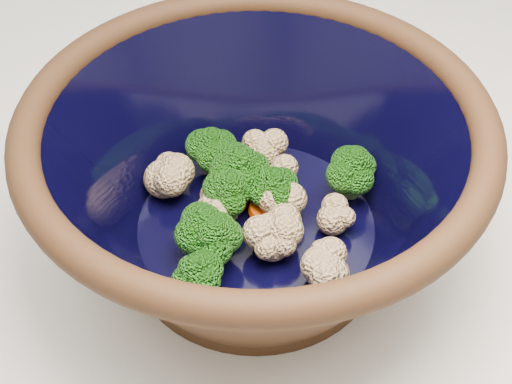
{
  "coord_description": "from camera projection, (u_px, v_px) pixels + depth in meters",
  "views": [
    {
      "loc": [
        -0.2,
        -0.38,
        1.37
      ],
      "look_at": [
        0.0,
        -0.05,
        0.97
      ],
      "focal_mm": 50.0,
      "sensor_mm": 36.0,
      "label": 1
    }
  ],
  "objects": [
    {
      "name": "mixing_bowl",
      "position": [
        256.0,
        179.0,
        0.55
      ],
      "size": [
        0.35,
        0.35,
        0.15
      ],
      "rotation": [
        0.0,
        0.0,
        -0.05
      ],
      "color": "black",
      "rests_on": "counter"
    },
    {
      "name": "vegetable_pile",
      "position": [
        253.0,
        201.0,
        0.57
      ],
      "size": [
        0.2,
        0.19,
        0.06
      ],
      "color": "#608442",
      "rests_on": "mixing_bowl"
    }
  ]
}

